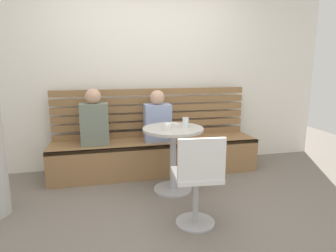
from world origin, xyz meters
TOP-DOWN VIEW (x-y plane):
  - ground at (0.00, 0.00)m, footprint 8.00×8.00m
  - back_wall at (0.00, 1.64)m, footprint 5.20×0.10m
  - booth_bench at (0.00, 1.20)m, footprint 2.70×0.52m
  - booth_backrest at (0.00, 1.44)m, footprint 2.65×0.04m
  - cafe_table at (0.09, 0.60)m, footprint 0.68×0.68m
  - white_chair at (0.11, -0.22)m, footprint 0.43×0.43m
  - person_adult at (-0.77, 1.19)m, footprint 0.34×0.22m
  - person_child_left at (0.03, 1.20)m, footprint 0.34×0.22m
  - cup_espresso_small at (0.10, 0.62)m, footprint 0.06×0.06m
  - cup_water_clear at (0.23, 0.59)m, footprint 0.07×0.07m
  - cup_ceramic_white at (-0.00, 0.50)m, footprint 0.08×0.08m
  - plate_small at (0.11, 0.78)m, footprint 0.17×0.17m

SIDE VIEW (x-z plane):
  - ground at x=0.00m, z-range 0.00..0.00m
  - booth_bench at x=0.00m, z-range 0.00..0.44m
  - white_chair at x=0.11m, z-range 0.04..0.89m
  - cafe_table at x=0.09m, z-range 0.15..0.89m
  - person_child_left at x=0.03m, z-range 0.40..1.07m
  - plate_small at x=0.11m, z-range 0.74..0.75m
  - person_adult at x=-0.77m, z-range 0.40..1.11m
  - cup_espresso_small at x=0.10m, z-range 0.74..0.79m
  - cup_ceramic_white at x=0.00m, z-range 0.74..0.81m
  - booth_backrest at x=0.00m, z-range 0.44..1.11m
  - cup_water_clear at x=0.23m, z-range 0.74..0.85m
  - back_wall at x=0.00m, z-range 0.00..2.90m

